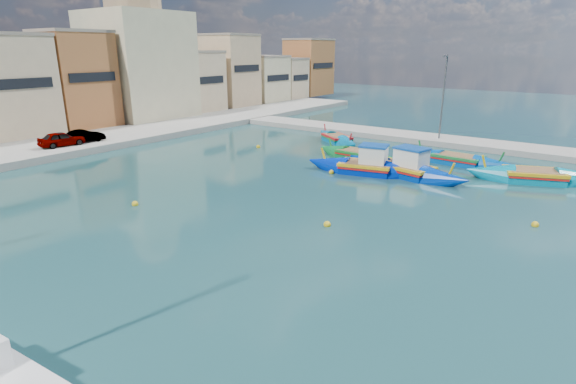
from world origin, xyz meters
TOP-DOWN VIEW (x-y plane):
  - ground at (0.00, 0.00)m, footprint 160.00×160.00m
  - east_quay at (18.00, 0.00)m, footprint 4.00×70.00m
  - north_quay at (0.00, 32.00)m, footprint 80.00×8.00m
  - north_townhouses at (6.68, 39.36)m, footprint 83.20×7.87m
  - church_block at (10.00, 40.00)m, footprint 10.00×10.00m
  - quay_street_lamp at (17.44, 6.00)m, footprint 1.18×0.16m
  - luzzu_turquoise_cabin at (5.02, 4.33)m, footprint 4.03×10.16m
  - luzzu_blue_cabin at (4.02, 6.71)m, footprint 4.18×9.23m
  - luzzu_cyan_mid at (12.55, 14.09)m, footprint 5.94×7.51m
  - luzzu_green at (7.62, 9.37)m, footprint 2.54×7.64m
  - luzzu_blue_south at (10.56, 2.25)m, footprint 2.79×8.93m
  - luzzu_cyan_south at (8.66, -3.30)m, footprint 5.39×9.15m
  - mooring_buoys at (0.65, 6.96)m, footprint 22.08×23.55m

SIDE VIEW (x-z plane):
  - ground at x=0.00m, z-range 0.00..0.00m
  - mooring_buoys at x=0.65m, z-range -0.10..0.26m
  - luzzu_cyan_mid at x=12.55m, z-range -0.91..1.40m
  - east_quay at x=18.00m, z-range 0.00..0.50m
  - luzzu_green at x=7.62m, z-range -0.93..1.44m
  - luzzu_blue_south at x=10.56m, z-range -1.00..1.53m
  - luzzu_cyan_south at x=8.66m, z-range -1.10..1.69m
  - north_quay at x=0.00m, z-range 0.00..0.60m
  - luzzu_turquoise_cabin at x=5.02m, z-range -1.21..1.98m
  - luzzu_blue_cabin at x=4.02m, z-range -1.20..1.97m
  - quay_street_lamp at x=17.44m, z-range 0.34..8.34m
  - north_townhouses at x=6.68m, z-range -0.10..10.09m
  - church_block at x=10.00m, z-range -1.14..17.96m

